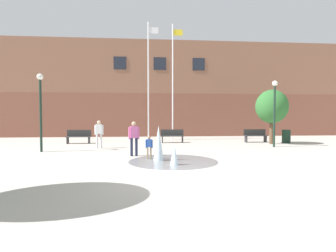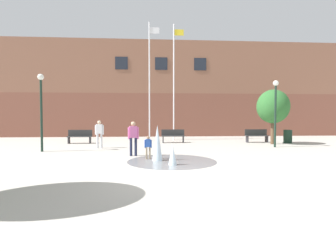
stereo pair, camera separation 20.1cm
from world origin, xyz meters
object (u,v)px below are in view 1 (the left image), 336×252
object	(u,v)px
park_bench_center	(172,136)
flagpole_left	(149,78)
child_with_pink_shirt	(149,146)
trash_can	(286,136)
flagpole_right	(173,79)
park_bench_far_left	(79,136)
lamp_post_left_lane	(40,101)
lamp_post_right_lane	(275,104)
teen_by_trashcan	(134,136)
adult_in_red	(99,132)
park_bench_near_trashcan	(255,135)
street_tree_near_building	(272,107)

from	to	relation	value
park_bench_center	flagpole_left	distance (m)	4.86
child_with_pink_shirt	flagpole_left	xyz separation A→B (m)	(0.08, 8.67, 4.11)
park_bench_center	flagpole_left	size ratio (longest dim) A/B	0.18
trash_can	flagpole_right	bearing A→B (deg)	161.04
park_bench_far_left	lamp_post_left_lane	distance (m)	4.64
park_bench_center	park_bench_far_left	bearing A→B (deg)	-179.50
child_with_pink_shirt	lamp_post_right_lane	world-z (taller)	lamp_post_right_lane
flagpole_right	trash_can	xyz separation A→B (m)	(7.58, -2.60, -4.18)
park_bench_center	lamp_post_left_lane	xyz separation A→B (m)	(-7.20, -4.09, 2.13)
flagpole_right	flagpole_left	bearing A→B (deg)	-180.00
teen_by_trashcan	flagpole_right	size ratio (longest dim) A/B	0.18
lamp_post_left_lane	flagpole_left	bearing A→B (deg)	46.58
adult_in_red	flagpole_left	size ratio (longest dim) A/B	0.18
park_bench_near_trashcan	child_with_pink_shirt	bearing A→B (deg)	-138.64
park_bench_near_trashcan	lamp_post_right_lane	world-z (taller)	lamp_post_right_lane
child_with_pink_shirt	trash_can	xyz separation A→B (m)	(9.51, 6.07, -0.13)
trash_can	street_tree_near_building	xyz separation A→B (m)	(-1.37, -0.62, 2.00)
park_bench_near_trashcan	lamp_post_left_lane	world-z (taller)	lamp_post_left_lane
child_with_pink_shirt	teen_by_trashcan	world-z (taller)	teen_by_trashcan
lamp_post_right_lane	trash_can	xyz separation A→B (m)	(2.04, 2.29, -2.12)
park_bench_center	trash_can	xyz separation A→B (m)	(7.82, -0.78, -0.03)
lamp_post_right_lane	street_tree_near_building	xyz separation A→B (m)	(0.66, 1.67, -0.11)
park_bench_far_left	lamp_post_left_lane	size ratio (longest dim) A/B	0.40
park_bench_near_trashcan	flagpole_right	xyz separation A→B (m)	(-5.62, 2.02, 4.15)
adult_in_red	trash_can	distance (m)	12.49
adult_in_red	lamp_post_right_lane	size ratio (longest dim) A/B	0.40
park_bench_center	park_bench_near_trashcan	world-z (taller)	same
trash_can	flagpole_left	bearing A→B (deg)	164.55
lamp_post_left_lane	street_tree_near_building	size ratio (longest dim) A/B	1.12
child_with_pink_shirt	trash_can	world-z (taller)	child_with_pink_shirt
teen_by_trashcan	street_tree_near_building	bearing A→B (deg)	-163.76
park_bench_center	lamp_post_right_lane	world-z (taller)	lamp_post_right_lane
park_bench_near_trashcan	teen_by_trashcan	world-z (taller)	teen_by_trashcan
trash_can	street_tree_near_building	world-z (taller)	street_tree_near_building
adult_in_red	child_with_pink_shirt	xyz separation A→B (m)	(2.80, -3.97, -0.35)
lamp_post_right_lane	park_bench_near_trashcan	bearing A→B (deg)	88.37
adult_in_red	teen_by_trashcan	size ratio (longest dim) A/B	1.00
teen_by_trashcan	trash_can	bearing A→B (deg)	-164.13
street_tree_near_building	flagpole_right	bearing A→B (deg)	152.55
street_tree_near_building	park_bench_far_left	bearing A→B (deg)	174.01
park_bench_near_trashcan	lamp_post_right_lane	distance (m)	3.55
park_bench_far_left	child_with_pink_shirt	size ratio (longest dim) A/B	1.62
flagpole_left	flagpole_right	distance (m)	1.84
adult_in_red	lamp_post_right_lane	bearing A→B (deg)	-1.66
flagpole_right	lamp_post_left_lane	bearing A→B (deg)	-141.52
adult_in_red	flagpole_right	distance (m)	7.62
park_bench_center	flagpole_left	bearing A→B (deg)	131.24
child_with_pink_shirt	street_tree_near_building	bearing A→B (deg)	-146.87
trash_can	park_bench_center	bearing A→B (deg)	174.33
lamp_post_left_lane	street_tree_near_building	world-z (taller)	lamp_post_left_lane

